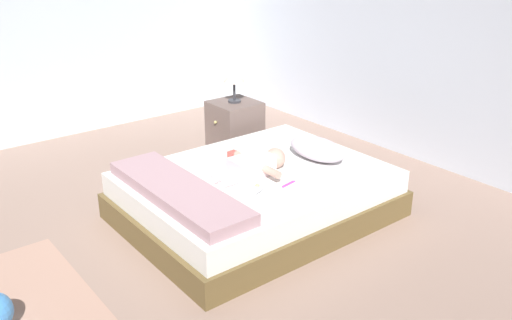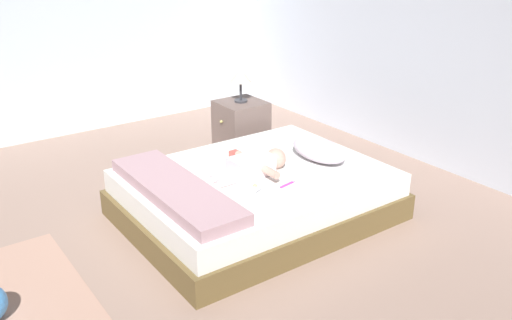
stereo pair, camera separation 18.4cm
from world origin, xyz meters
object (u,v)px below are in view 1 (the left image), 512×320
object	(u,v)px
baby	(256,165)
pillow	(317,149)
nightstand	(235,130)
baby_bottle	(257,189)
bed	(256,195)
lamp	(234,77)
toothbrush	(290,183)
toy_block	(233,156)

from	to	relation	value
baby	pillow	bearing A→B (deg)	84.65
nightstand	baby_bottle	xyz separation A→B (m)	(1.39, -0.83, 0.12)
bed	lamp	distance (m)	1.41
toothbrush	nightstand	world-z (taller)	nightstand
bed	toothbrush	bearing A→B (deg)	10.13
nightstand	baby	bearing A→B (deg)	-29.30
toy_block	pillow	bearing A→B (deg)	55.48
nightstand	toy_block	world-z (taller)	nightstand
bed	baby_bottle	xyz separation A→B (m)	(0.28, -0.21, 0.22)
baby	nightstand	xyz separation A→B (m)	(-1.13, 0.64, -0.17)
pillow	toothbrush	size ratio (longest dim) A/B	3.50
pillow	lamp	world-z (taller)	lamp
lamp	baby_bottle	xyz separation A→B (m)	(1.39, -0.83, -0.40)
baby_bottle	nightstand	bearing A→B (deg)	149.26
baby	toy_block	world-z (taller)	baby
toothbrush	baby_bottle	bearing A→B (deg)	-97.91
pillow	nightstand	world-z (taller)	nightstand
nightstand	baby_bottle	bearing A→B (deg)	-30.74
lamp	baby_bottle	bearing A→B (deg)	-30.74
lamp	toy_block	xyz separation A→B (m)	(0.81, -0.61, -0.39)
bed	baby_bottle	distance (m)	0.42
lamp	toy_block	distance (m)	1.08
bed	lamp	xyz separation A→B (m)	(-1.11, 0.62, 0.62)
bed	nightstand	distance (m)	1.27
pillow	toy_block	bearing A→B (deg)	-124.52
nightstand	baby_bottle	size ratio (longest dim) A/B	4.38
pillow	baby_bottle	bearing A→B (deg)	-75.31
baby_bottle	lamp	bearing A→B (deg)	149.26
bed	pillow	xyz separation A→B (m)	(0.08, 0.56, 0.27)
lamp	toy_block	bearing A→B (deg)	-36.95
lamp	pillow	bearing A→B (deg)	-2.44
toy_block	baby	bearing A→B (deg)	-5.20
pillow	toy_block	distance (m)	0.67
lamp	baby_bottle	size ratio (longest dim) A/B	2.50
baby	baby_bottle	size ratio (longest dim) A/B	4.90
nightstand	toy_block	distance (m)	1.02
bed	lamp	size ratio (longest dim) A/B	6.05
pillow	toothbrush	bearing A→B (deg)	-64.62
toothbrush	baby_bottle	distance (m)	0.27
bed	pillow	size ratio (longest dim) A/B	3.61
pillow	toy_block	xyz separation A→B (m)	(-0.38, -0.55, -0.04)
nightstand	toy_block	size ratio (longest dim) A/B	7.36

